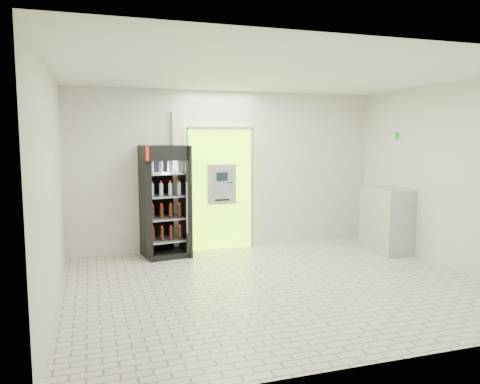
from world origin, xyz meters
name	(u,v)px	position (x,y,z in m)	size (l,w,h in m)	color
ground	(278,284)	(0.00, 0.00, 0.00)	(6.00, 6.00, 0.00)	beige
room_shell	(279,158)	(0.00, 0.00, 1.84)	(6.00, 6.00, 6.00)	beige
atm_assembly	(220,188)	(-0.20, 2.41, 1.17)	(1.30, 0.24, 2.33)	#92FE08
pillar	(179,182)	(-0.98, 2.45, 1.30)	(0.22, 0.11, 2.60)	silver
beverage_cooler	(165,203)	(-1.29, 2.17, 0.95)	(0.85, 0.80, 1.99)	black
steel_cabinet	(387,220)	(2.69, 1.21, 0.60)	(0.64, 0.92, 1.19)	#A8ABB0
exit_sign	(398,138)	(2.99, 1.40, 2.12)	(0.02, 0.22, 0.26)	white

